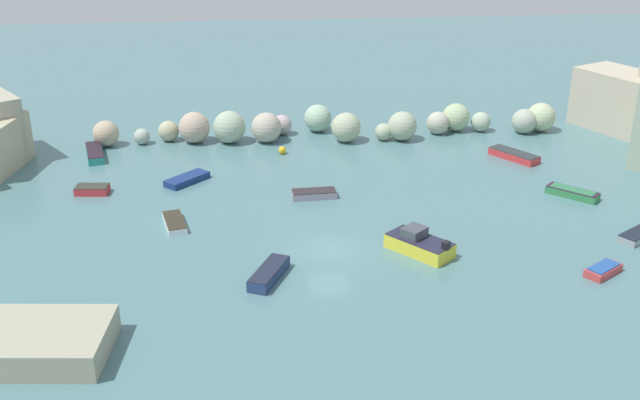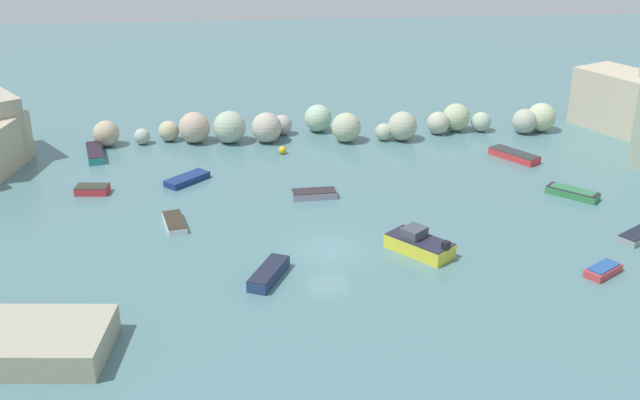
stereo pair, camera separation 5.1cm
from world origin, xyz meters
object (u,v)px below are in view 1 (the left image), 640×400
at_px(moored_boat_4, 95,153).
at_px(moored_boat_1, 572,193).
at_px(moored_boat_0, 269,274).
at_px(moored_boat_2, 187,179).
at_px(moored_boat_5, 419,244).
at_px(moored_boat_3, 92,190).
at_px(moored_boat_6, 175,223).
at_px(moored_boat_7, 514,155).
at_px(channel_buoy, 282,150).
at_px(moored_boat_10, 637,236).
at_px(moored_boat_11, 603,270).
at_px(stone_dock, 25,342).
at_px(moored_boat_8, 314,194).

bearing_deg(moored_boat_4, moored_boat_1, -121.67).
relative_size(moored_boat_0, moored_boat_4, 0.83).
xyz_separation_m(moored_boat_2, moored_boat_5, (14.66, -12.91, 0.31)).
distance_m(moored_boat_3, moored_boat_4, 7.97).
bearing_deg(moored_boat_2, moored_boat_3, 147.25).
distance_m(moored_boat_5, moored_boat_6, 15.93).
bearing_deg(moored_boat_7, moored_boat_1, 156.55).
relative_size(moored_boat_3, moored_boat_6, 0.72).
xyz_separation_m(channel_buoy, moored_boat_10, (21.31, -18.10, -0.07)).
relative_size(moored_boat_0, moored_boat_10, 1.29).
bearing_deg(moored_boat_11, moored_boat_0, -37.91).
relative_size(moored_boat_4, moored_boat_5, 1.07).
distance_m(stone_dock, moored_boat_0, 13.33).
height_order(moored_boat_0, moored_boat_11, moored_boat_0).
height_order(channel_buoy, moored_boat_8, channel_buoy).
bearing_deg(stone_dock, moored_boat_0, 27.69).
distance_m(moored_boat_2, moored_boat_8, 9.90).
bearing_deg(moored_boat_4, moored_boat_11, -138.47).
distance_m(channel_buoy, moored_boat_7, 18.76).
bearing_deg(moored_boat_6, moored_boat_2, -15.26).
bearing_deg(moored_boat_2, moored_boat_6, -138.09).
distance_m(channel_buoy, moored_boat_8, 9.54).
xyz_separation_m(moored_boat_0, moored_boat_4, (-13.26, 21.73, -0.03)).
distance_m(moored_boat_2, moored_boat_6, 7.63).
relative_size(moored_boat_10, moored_boat_11, 1.14).
xyz_separation_m(moored_boat_2, moored_boat_10, (28.71, -12.57, 0.01)).
bearing_deg(moored_boat_10, moored_boat_8, -57.40).
bearing_deg(moored_boat_5, moored_boat_6, 29.92).
bearing_deg(moored_boat_1, moored_boat_11, -59.84).
bearing_deg(moored_boat_11, moored_boat_6, -53.84).
height_order(moored_boat_3, moored_boat_10, moored_boat_3).
height_order(moored_boat_0, moored_boat_5, moored_boat_5).
distance_m(moored_boat_5, moored_boat_11, 10.61).
bearing_deg(moored_boat_2, moored_boat_11, -79.58).
xyz_separation_m(channel_buoy, moored_boat_4, (-15.17, 0.86, -0.00)).
xyz_separation_m(stone_dock, channel_buoy, (13.71, 27.06, -0.39)).
bearing_deg(moored_boat_4, moored_boat_0, -161.56).
bearing_deg(moored_boat_3, moored_boat_6, -38.41).
height_order(moored_boat_4, moored_boat_6, moored_boat_4).
height_order(moored_boat_1, moored_boat_6, moored_boat_1).
relative_size(channel_buoy, moored_boat_4, 0.14).
relative_size(moored_boat_0, moored_boat_5, 0.89).
distance_m(moored_boat_0, moored_boat_6, 9.68).
bearing_deg(moored_boat_1, moored_boat_2, -146.88).
bearing_deg(moored_boat_6, moored_boat_7, -81.54).
relative_size(moored_boat_2, moored_boat_10, 1.15).
height_order(moored_boat_4, moored_boat_11, moored_boat_4).
height_order(stone_dock, moored_boat_3, stone_dock).
bearing_deg(moored_boat_3, moored_boat_8, -2.63).
bearing_deg(moored_boat_2, stone_dock, -151.75).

